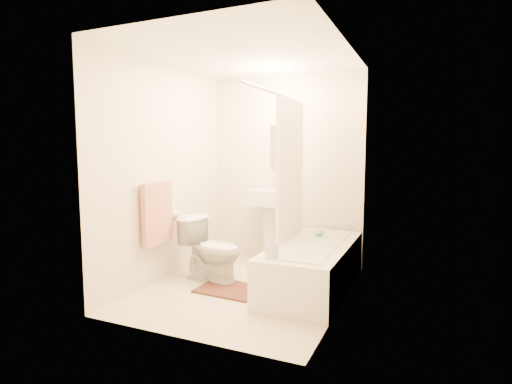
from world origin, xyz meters
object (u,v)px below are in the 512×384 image
at_px(toilet, 212,250).
at_px(bath_mat, 230,289).
at_px(soap_bottle, 272,247).
at_px(bathtub, 313,266).
at_px(sink, 269,224).

distance_m(toilet, bath_mat, 0.51).
bearing_deg(soap_bottle, bathtub, 73.15).
relative_size(sink, bathtub, 0.62).
distance_m(bathtub, bath_mat, 0.90).
bearing_deg(soap_bottle, bath_mat, 154.77).
distance_m(bath_mat, soap_bottle, 0.85).
relative_size(bathtub, bath_mat, 2.61).
bearing_deg(sink, soap_bottle, -61.15).
distance_m(toilet, soap_bottle, 1.04).
xyz_separation_m(sink, bath_mat, (-0.01, -1.05, -0.51)).
height_order(bathtub, bath_mat, bathtub).
height_order(toilet, soap_bottle, toilet).
distance_m(sink, soap_bottle, 1.43).
xyz_separation_m(bathtub, soap_bottle, (-0.20, -0.67, 0.34)).
bearing_deg(bath_mat, bathtub, 27.51).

